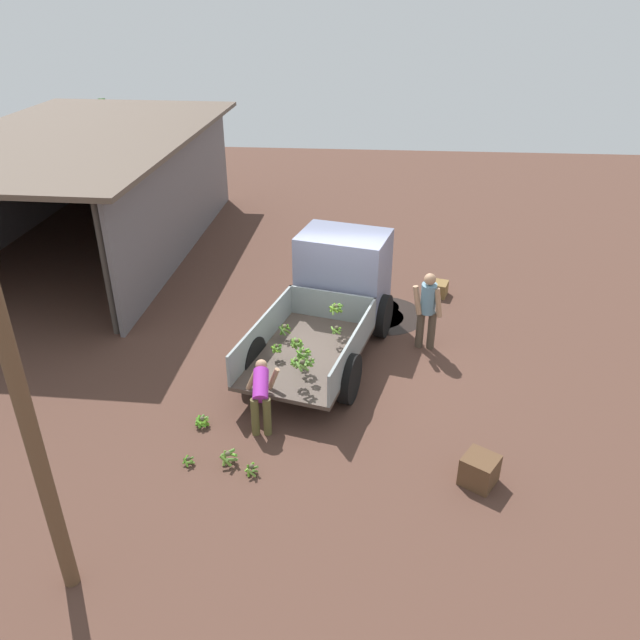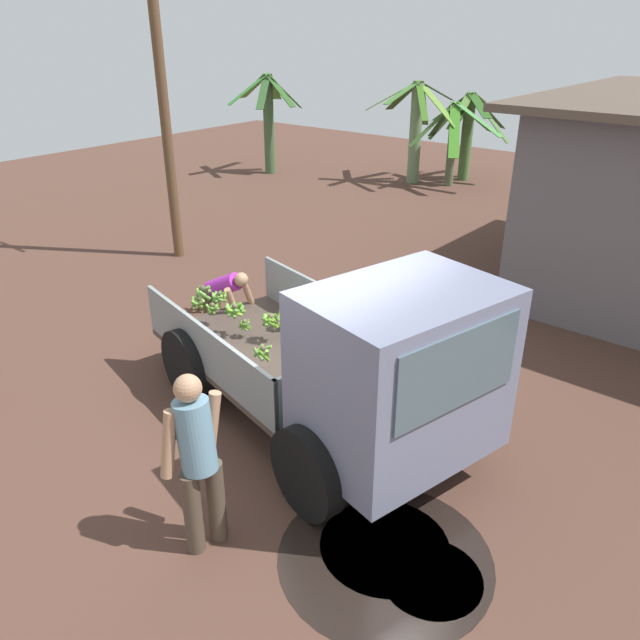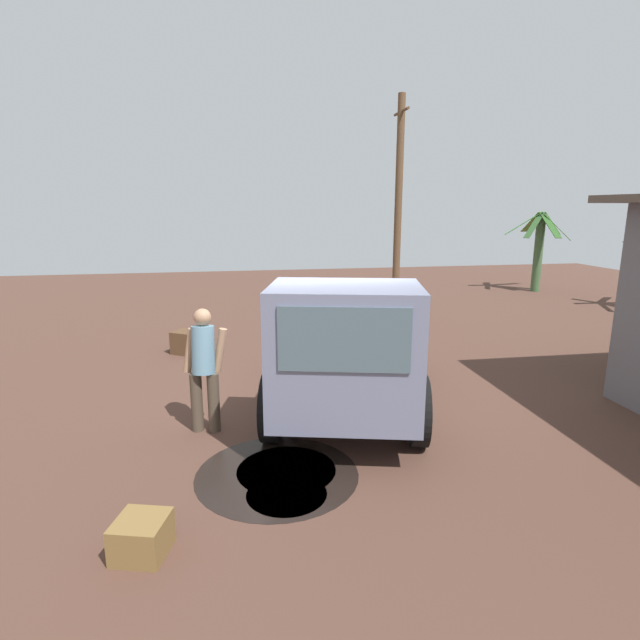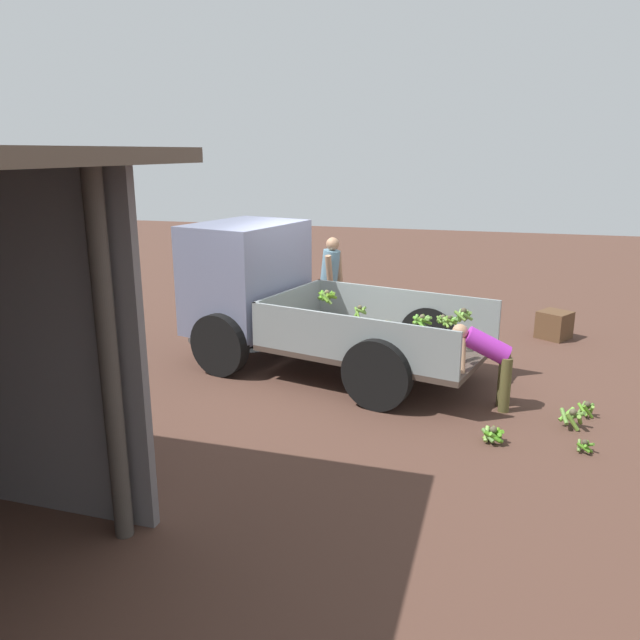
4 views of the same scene
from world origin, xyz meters
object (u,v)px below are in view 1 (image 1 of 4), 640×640
Objects in this scene: utility_pole at (19,390)px; person_foreground_visitor at (428,307)px; person_worker_loading at (261,393)px; wooden_crate_0 at (479,470)px; banana_bunch_on_ground_2 at (189,460)px; banana_bunch_on_ground_1 at (252,469)px; cargo_truck at (337,288)px; banana_bunch_on_ground_0 at (202,421)px; wooden_crate_1 at (438,289)px; banana_bunch_on_ground_3 at (229,457)px.

person_foreground_visitor is (6.29, -4.94, -2.06)m from utility_pole.
person_worker_loading is 2.25× the size of wooden_crate_0.
utility_pole is 28.83× the size of banana_bunch_on_ground_2.
cargo_truck is at bearing -13.03° from banana_bunch_on_ground_1.
cargo_truck is 4.82m from banana_bunch_on_ground_1.
banana_bunch_on_ground_1 is 3.54m from wooden_crate_0.
banana_bunch_on_ground_2 is at bearing 82.10° from banana_bunch_on_ground_1.
banana_bunch_on_ground_2 is (-0.99, -0.02, -0.02)m from banana_bunch_on_ground_0.
wooden_crate_0 reaches higher than wooden_crate_1.
banana_bunch_on_ground_0 is 7.19m from wooden_crate_1.
banana_bunch_on_ground_1 is at bearing -117.78° from banana_bunch_on_ground_3.
cargo_truck is 9.73× the size of wooden_crate_0.
banana_bunch_on_ground_1 is 1.07m from banana_bunch_on_ground_2.
person_worker_loading is at bearing -83.45° from banana_bunch_on_ground_0.
person_worker_loading reaches higher than wooden_crate_1.
utility_pole is 21.76× the size of banana_bunch_on_ground_0.
person_worker_loading is at bearing -42.65° from banana_bunch_on_ground_2.
banana_bunch_on_ground_3 is 0.65× the size of wooden_crate_0.
person_worker_loading is at bearing 72.35° from wooden_crate_0.
cargo_truck is 4.19m from banana_bunch_on_ground_0.
wooden_crate_1 is (6.49, -3.87, 0.02)m from banana_bunch_on_ground_3.
banana_bunch_on_ground_1 is (-1.14, -1.08, 0.01)m from banana_bunch_on_ground_0.
person_foreground_visitor reaches higher than banana_bunch_on_ground_3.
person_foreground_visitor is 5.23m from banana_bunch_on_ground_3.
cargo_truck reaches higher than banana_bunch_on_ground_3.
banana_bunch_on_ground_1 reaches higher than banana_bunch_on_ground_0.
banana_bunch_on_ground_3 is at bearing 153.40° from person_worker_loading.
banana_bunch_on_ground_3 reaches higher than banana_bunch_on_ground_1.
banana_bunch_on_ground_1 is 0.47m from banana_bunch_on_ground_3.
banana_bunch_on_ground_1 is at bearing -97.90° from banana_bunch_on_ground_2.
banana_bunch_on_ground_1 is at bearing -24.13° from person_foreground_visitor.
person_worker_loading is 5.41× the size of banana_bunch_on_ground_2.
person_foreground_visitor is at bearing 8.17° from wooden_crate_0.
wooden_crate_0 is at bearing -114.14° from person_worker_loading.
banana_bunch_on_ground_1 is 1.18× the size of banana_bunch_on_ground_2.
person_foreground_visitor is at bearing -45.27° from banana_bunch_on_ground_2.
person_worker_loading is 4.60× the size of banana_bunch_on_ground_1.
wooden_crate_1 is at bearing -39.12° from banana_bunch_on_ground_0.
banana_bunch_on_ground_2 is at bearing -33.72° from person_foreground_visitor.
wooden_crate_1 is (8.88, -5.43, -2.86)m from utility_pole.
utility_pole is 10.79m from wooden_crate_1.
banana_bunch_on_ground_0 is 1.57m from banana_bunch_on_ground_1.
person_foreground_visitor is 6.39× the size of banana_bunch_on_ground_0.
banana_bunch_on_ground_1 is at bearing 174.99° from person_worker_loading.
banana_bunch_on_ground_3 is at bearing -144.03° from banana_bunch_on_ground_0.
cargo_truck is 10.60× the size of wooden_crate_1.
person_foreground_visitor is 3.84× the size of wooden_crate_1.
cargo_truck reaches higher than banana_bunch_on_ground_2.
banana_bunch_on_ground_2 is 7.96m from wooden_crate_1.
wooden_crate_1 is (2.58, -0.49, -0.80)m from person_foreground_visitor.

